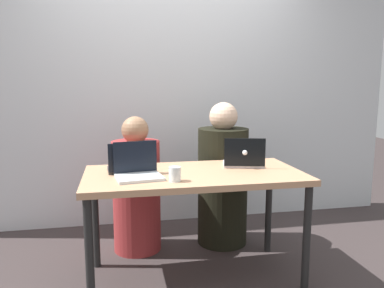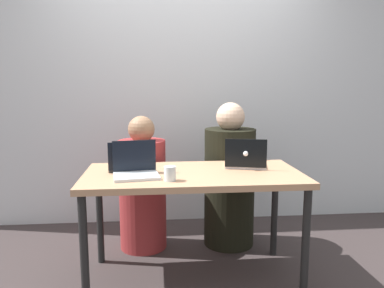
{
  "view_description": "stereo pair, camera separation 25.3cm",
  "coord_description": "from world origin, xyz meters",
  "views": [
    {
      "loc": [
        -0.49,
        -2.39,
        1.34
      ],
      "look_at": [
        0.0,
        0.07,
        0.94
      ],
      "focal_mm": 35.0,
      "sensor_mm": 36.0,
      "label": 1
    },
    {
      "loc": [
        -0.24,
        -2.42,
        1.34
      ],
      "look_at": [
        0.0,
        0.07,
        0.94
      ],
      "focal_mm": 35.0,
      "sensor_mm": 36.0,
      "label": 2
    }
  ],
  "objects": [
    {
      "name": "ground_plane",
      "position": [
        0.0,
        0.0,
        0.0
      ],
      "size": [
        12.0,
        12.0,
        0.0
      ],
      "primitive_type": "plane",
      "color": "#372E2E"
    },
    {
      "name": "back_wall",
      "position": [
        0.0,
        1.21,
        1.34
      ],
      "size": [
        4.5,
        0.1,
        2.69
      ],
      "primitive_type": "cube",
      "color": "silver",
      "rests_on": "ground"
    },
    {
      "name": "desk",
      "position": [
        0.0,
        0.0,
        0.68
      ],
      "size": [
        1.44,
        0.72,
        0.76
      ],
      "color": "tan",
      "rests_on": "ground"
    },
    {
      "name": "person_on_left",
      "position": [
        -0.36,
        0.56,
        0.49
      ],
      "size": [
        0.47,
        0.47,
        1.09
      ],
      "rotation": [
        0.0,
        0.0,
        3.43
      ],
      "color": "#9F2E30",
      "rests_on": "ground"
    },
    {
      "name": "person_on_right",
      "position": [
        0.36,
        0.56,
        0.53
      ],
      "size": [
        0.45,
        0.45,
        1.2
      ],
      "rotation": [
        0.0,
        0.0,
        3.05
      ],
      "color": "black",
      "rests_on": "ground"
    },
    {
      "name": "laptop_back_right",
      "position": [
        0.38,
        0.11,
        0.81
      ],
      "size": [
        0.33,
        0.28,
        0.21
      ],
      "rotation": [
        0.0,
        0.0,
        2.9
      ],
      "color": "silver",
      "rests_on": "desk"
    },
    {
      "name": "laptop_front_left",
      "position": [
        -0.38,
        -0.07,
        0.81
      ],
      "size": [
        0.31,
        0.27,
        0.22
      ],
      "rotation": [
        0.0,
        0.0,
        0.15
      ],
      "color": "silver",
      "rests_on": "desk"
    },
    {
      "name": "laptop_back_left",
      "position": [
        -0.42,
        0.1,
        0.8
      ],
      "size": [
        0.31,
        0.25,
        0.2
      ],
      "rotation": [
        0.0,
        0.0,
        3.21
      ],
      "color": "#393A3C",
      "rests_on": "desk"
    },
    {
      "name": "water_glass_left",
      "position": [
        -0.16,
        -0.21,
        0.8
      ],
      "size": [
        0.07,
        0.07,
        0.09
      ],
      "color": "silver",
      "rests_on": "desk"
    }
  ]
}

